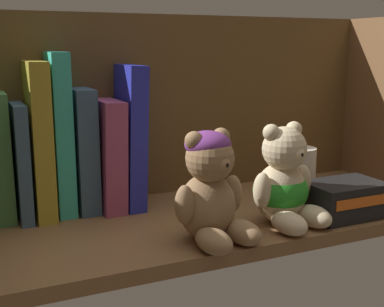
% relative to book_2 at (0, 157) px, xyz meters
% --- Properties ---
extents(shelf_board, '(0.76, 0.28, 0.02)m').
position_rel_book_2_xyz_m(shelf_board, '(0.29, -0.12, -0.11)').
color(shelf_board, brown).
rests_on(shelf_board, ground).
extents(shelf_back_panel, '(0.78, 0.01, 0.33)m').
position_rel_book_2_xyz_m(shelf_back_panel, '(0.29, 0.03, 0.05)').
color(shelf_back_panel, brown).
rests_on(shelf_back_panel, ground).
extents(book_2, '(0.03, 0.09, 0.19)m').
position_rel_book_2_xyz_m(book_2, '(0.00, 0.00, 0.00)').
color(book_2, '#447543').
rests_on(book_2, shelf_board).
extents(book_3, '(0.02, 0.13, 0.17)m').
position_rel_book_2_xyz_m(book_3, '(0.03, 0.00, -0.01)').
color(book_3, '#395670').
rests_on(book_3, shelf_board).
extents(book_4, '(0.03, 0.13, 0.23)m').
position_rel_book_2_xyz_m(book_4, '(0.06, 0.00, 0.02)').
color(book_4, '#A5922C').
rests_on(book_4, shelf_board).
extents(book_5, '(0.03, 0.10, 0.25)m').
position_rel_book_2_xyz_m(book_5, '(0.09, 0.00, 0.03)').
color(book_5, '#33B4A4').
rests_on(book_5, shelf_board).
extents(book_6, '(0.03, 0.11, 0.19)m').
position_rel_book_2_xyz_m(book_6, '(0.12, 0.00, 0.00)').
color(book_6, '#35516B').
rests_on(book_6, shelf_board).
extents(book_7, '(0.04, 0.14, 0.18)m').
position_rel_book_2_xyz_m(book_7, '(0.16, 0.00, -0.01)').
color(book_7, '#944068').
rests_on(book_7, shelf_board).
extents(book_8, '(0.04, 0.14, 0.23)m').
position_rel_book_2_xyz_m(book_8, '(0.20, 0.00, 0.02)').
color(book_8, '#252AAE').
rests_on(book_8, shelf_board).
extents(teddy_bear_larger, '(0.11, 0.12, 0.15)m').
position_rel_book_2_xyz_m(teddy_bear_larger, '(0.24, -0.21, -0.02)').
color(teddy_bear_larger, '#93704C').
rests_on(teddy_bear_larger, shelf_board).
extents(teddy_bear_smaller, '(0.11, 0.12, 0.15)m').
position_rel_book_2_xyz_m(teddy_bear_smaller, '(0.37, -0.20, -0.04)').
color(teddy_bear_smaller, beige).
rests_on(teddy_bear_smaller, shelf_board).
extents(pillar_candle, '(0.06, 0.06, 0.09)m').
position_rel_book_2_xyz_m(pillar_candle, '(0.46, -0.11, -0.05)').
color(pillar_candle, silver).
rests_on(pillar_candle, shelf_board).
extents(small_product_box, '(0.12, 0.08, 0.05)m').
position_rel_book_2_xyz_m(small_product_box, '(0.48, -0.21, -0.07)').
color(small_product_box, black).
rests_on(small_product_box, shelf_board).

